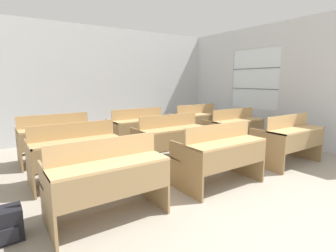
# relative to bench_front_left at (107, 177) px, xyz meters

# --- Properties ---
(ground_plane) EXTENTS (30.00, 30.00, 0.00)m
(ground_plane) POSITION_rel_bench_front_left_xyz_m (1.66, -1.60, -0.49)
(ground_plane) COLOR #9E9384
(wall_back) EXTENTS (6.77, 0.06, 2.97)m
(wall_back) POSITION_rel_bench_front_left_xyz_m (1.66, 4.31, 1.00)
(wall_back) COLOR silver
(wall_back) RESTS_ON ground_plane
(wall_right_with_window) EXTENTS (0.06, 5.88, 2.97)m
(wall_right_with_window) POSITION_rel_bench_front_left_xyz_m (5.02, 1.28, 0.98)
(wall_right_with_window) COLOR silver
(wall_right_with_window) RESTS_ON ground_plane
(bench_front_left) EXTENTS (1.27, 0.73, 0.93)m
(bench_front_left) POSITION_rel_bench_front_left_xyz_m (0.00, 0.00, 0.00)
(bench_front_left) COLOR #9A7B51
(bench_front_left) RESTS_ON ground_plane
(bench_front_center) EXTENTS (1.27, 0.73, 0.93)m
(bench_front_center) POSITION_rel_bench_front_left_xyz_m (1.75, -0.01, 0.00)
(bench_front_center) COLOR olive
(bench_front_center) RESTS_ON ground_plane
(bench_front_right) EXTENTS (1.27, 0.73, 0.93)m
(bench_front_right) POSITION_rel_bench_front_left_xyz_m (3.55, -0.01, 0.00)
(bench_front_right) COLOR #93754B
(bench_front_right) RESTS_ON ground_plane
(bench_second_left) EXTENTS (1.27, 0.73, 0.93)m
(bench_second_left) POSITION_rel_bench_front_left_xyz_m (-0.00, 1.29, 0.00)
(bench_second_left) COLOR olive
(bench_second_left) RESTS_ON ground_plane
(bench_second_center) EXTENTS (1.27, 0.73, 0.93)m
(bench_second_center) POSITION_rel_bench_front_left_xyz_m (1.75, 1.28, 0.00)
(bench_second_center) COLOR olive
(bench_second_center) RESTS_ON ground_plane
(bench_second_right) EXTENTS (1.27, 0.73, 0.93)m
(bench_second_right) POSITION_rel_bench_front_left_xyz_m (3.52, 1.29, 0.00)
(bench_second_right) COLOR olive
(bench_second_right) RESTS_ON ground_plane
(bench_third_left) EXTENTS (1.27, 0.73, 0.93)m
(bench_third_left) POSITION_rel_bench_front_left_xyz_m (-0.03, 2.55, 0.00)
(bench_third_left) COLOR olive
(bench_third_left) RESTS_ON ground_plane
(bench_third_center) EXTENTS (1.27, 0.73, 0.93)m
(bench_third_center) POSITION_rel_bench_front_left_xyz_m (1.76, 2.56, 0.00)
(bench_third_center) COLOR #95764C
(bench_third_center) RESTS_ON ground_plane
(bench_third_right) EXTENTS (1.27, 0.73, 0.93)m
(bench_third_right) POSITION_rel_bench_front_left_xyz_m (3.52, 2.57, 0.00)
(bench_third_right) COLOR #95774D
(bench_third_right) RESTS_ON ground_plane
(wastepaper_bin) EXTENTS (0.23, 0.23, 0.40)m
(wastepaper_bin) POSITION_rel_bench_front_left_xyz_m (4.68, 3.24, -0.29)
(wastepaper_bin) COLOR #33477A
(wastepaper_bin) RESTS_ON ground_plane
(schoolbag) EXTENTS (0.32, 0.27, 0.33)m
(schoolbag) POSITION_rel_bench_front_left_xyz_m (-1.00, 0.16, -0.33)
(schoolbag) COLOR black
(schoolbag) RESTS_ON ground_plane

